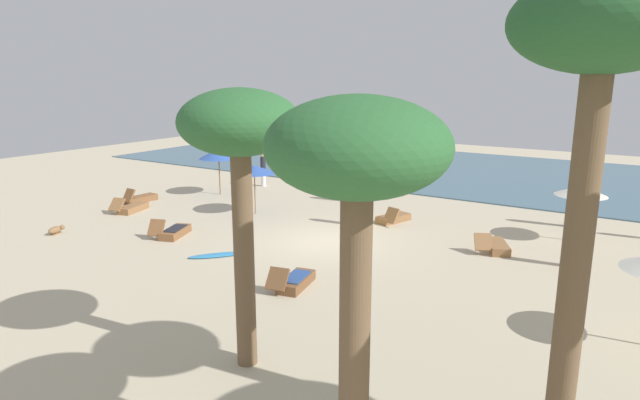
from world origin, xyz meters
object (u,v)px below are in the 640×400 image
umbrella_2 (254,169)px  lounger_1 (393,218)px  umbrella_1 (581,191)px  person_5 (354,182)px  umbrella_3 (219,154)px  person_1 (570,240)px  lounger_3 (294,281)px  dog (56,230)px  lounger_2 (174,232)px  palm_0 (357,169)px  palm_3 (240,136)px  palm_2 (599,55)px  lounger_4 (496,246)px  person_4 (574,202)px  surfboard (218,255)px  person_2 (263,169)px  lounger_5 (140,198)px  person_3 (361,203)px  lounger_0 (131,208)px

umbrella_2 → lounger_1: 6.18m
umbrella_1 → person_5: 9.81m
umbrella_3 → person_1: size_ratio=1.38×
lounger_3 → dog: lounger_3 is taller
lounger_2 → person_1: bearing=18.9°
umbrella_2 → person_1: (12.40, 0.14, -1.09)m
palm_0 → palm_3: 4.01m
lounger_3 → palm_2: size_ratio=0.25×
umbrella_3 → lounger_4: 14.24m
lounger_2 → umbrella_1: bearing=30.4°
person_4 → dog: person_4 is taller
person_1 → palm_2: palm_2 is taller
person_4 → person_1: bearing=-83.2°
lounger_1 → palm_2: bearing=-54.5°
lounger_3 → person_5: bearing=110.1°
lounger_1 → surfboard: lounger_1 is taller
lounger_2 → person_2: 9.58m
umbrella_2 → lounger_4: (10.10, 0.46, -1.76)m
lounger_4 → person_2: 14.19m
person_2 → surfboard: size_ratio=1.02×
umbrella_2 → palm_3: size_ratio=0.37×
lounger_4 → lounger_5: bearing=-173.9°
lounger_5 → palm_0: 20.61m
person_3 → person_4: (7.05, 4.33, 0.06)m
lounger_0 → lounger_4: lounger_0 is taller
lounger_2 → person_2: bearing=108.1°
person_3 → palm_0: size_ratio=0.33×
lounger_5 → lounger_2: bearing=-28.4°
lounger_4 → person_2: size_ratio=1.00×
lounger_0 → lounger_4: size_ratio=1.00×
lounger_4 → palm_3: bearing=-103.1°
lounger_0 → person_3: bearing=19.7°
umbrella_2 → palm_3: palm_3 is taller
lounger_5 → umbrella_3: bearing=58.0°
lounger_2 → lounger_4: 11.52m
person_3 → palm_2: 14.36m
lounger_1 → dog: (-9.96, -8.36, -0.01)m
lounger_5 → surfboard: lounger_5 is taller
umbrella_2 → palm_0: size_ratio=0.37×
umbrella_1 → lounger_3: umbrella_1 is taller
lounger_3 → person_1: size_ratio=1.06×
umbrella_1 → person_2: 15.73m
lounger_5 → surfboard: 9.30m
lounger_0 → lounger_1: (10.40, 4.59, 0.00)m
lounger_2 → palm_3: size_ratio=0.31×
umbrella_2 → person_3: size_ratio=1.14×
lounger_5 → surfboard: (8.49, -3.80, -0.14)m
lounger_3 → palm_0: (5.07, -5.74, 4.50)m
person_2 → palm_0: bearing=-48.2°
dog → umbrella_2: bearing=55.9°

